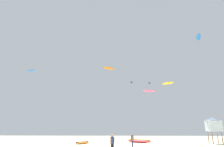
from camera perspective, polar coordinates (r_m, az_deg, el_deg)
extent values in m
cylinder|color=navy|center=(19.76, 0.08, -19.00)|extent=(0.40, 0.40, 0.66)
cylinder|color=tan|center=(19.94, 0.55, -19.05)|extent=(0.12, 0.12, 0.60)
cylinder|color=tan|center=(19.59, -0.40, -19.10)|extent=(0.12, 0.12, 0.60)
sphere|color=tan|center=(19.75, 0.08, -17.68)|extent=(0.24, 0.24, 0.24)
cylinder|color=navy|center=(27.95, 6.03, -19.74)|extent=(0.15, 0.15, 0.80)
cylinder|color=navy|center=(27.76, 6.00, -19.76)|extent=(0.15, 0.15, 0.80)
cylinder|color=#2D2D33|center=(27.82, 5.97, -18.30)|extent=(0.37, 0.37, 0.60)
cylinder|color=tan|center=(28.03, 6.01, -18.33)|extent=(0.11, 0.11, 0.55)
cylinder|color=tan|center=(27.60, 5.93, -18.37)|extent=(0.11, 0.11, 0.55)
sphere|color=tan|center=(27.80, 5.94, -17.45)|extent=(0.22, 0.22, 0.22)
ellipsoid|color=red|center=(36.29, 7.92, -19.06)|extent=(4.52, 4.01, 0.59)
cylinder|color=yellow|center=(36.28, 7.91, -18.73)|extent=(3.50, 2.88, 0.21)
ellipsoid|color=orange|center=(33.20, -8.72, -19.47)|extent=(2.37, 3.14, 0.38)
cylinder|color=#2D2D33|center=(33.19, -8.71, -19.22)|extent=(1.59, 2.53, 0.14)
cylinder|color=#8C704C|center=(37.80, 28.62, -16.16)|extent=(0.14, 0.14, 1.90)
cylinder|color=#8C704C|center=(36.44, 29.65, -16.10)|extent=(0.14, 0.14, 1.90)
cylinder|color=#8C704C|center=(37.19, 26.46, -16.46)|extent=(0.14, 0.14, 1.90)
cylinder|color=#8C704C|center=(35.82, 27.42, -16.42)|extent=(0.14, 0.14, 1.90)
cube|color=silver|center=(36.79, 27.66, -13.51)|extent=(2.00, 2.00, 1.70)
pyramid|color=slate|center=(36.82, 27.43, -11.77)|extent=(2.30, 2.30, 0.55)
ellipsoid|color=blue|center=(50.50, -22.57, 0.79)|extent=(2.41, 1.45, 0.39)
ellipsoid|color=blue|center=(53.79, 24.04, 9.75)|extent=(2.67, 4.15, 0.76)
ellipsoid|color=orange|center=(59.83, -0.95, 1.57)|extent=(3.92, 3.09, 0.75)
ellipsoid|color=#2D2D33|center=(55.67, 5.76, -2.60)|extent=(0.82, 2.23, 0.25)
cylinder|color=#19B29E|center=(55.69, 5.76, -2.51)|extent=(0.28, 2.00, 0.10)
ellipsoid|color=#E5598C|center=(51.05, 10.86, -5.00)|extent=(3.47, 1.52, 0.65)
ellipsoid|color=yellow|center=(36.50, 16.06, -2.75)|extent=(2.18, 1.90, 0.42)
ellipsoid|color=#2D2D33|center=(57.53, 10.92, -2.78)|extent=(0.92, 2.36, 0.58)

